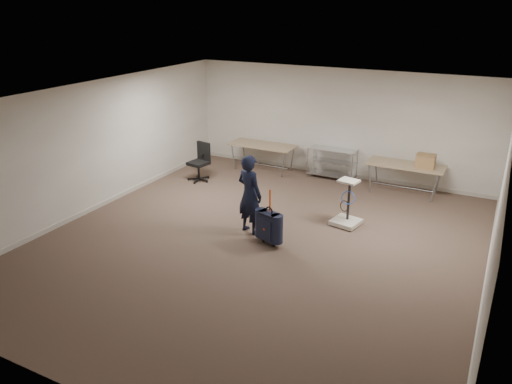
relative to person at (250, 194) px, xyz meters
The scene contains 10 objects.
ground 0.96m from the person, 41.87° to the right, with size 9.00×9.00×0.00m, color #443429.
room_shell 1.34m from the person, 69.37° to the left, with size 8.00×9.00×9.00m.
folding_table_left 3.91m from the person, 112.76° to the left, with size 1.80×0.75×0.73m.
folding_table_right 4.27m from the person, 57.56° to the left, with size 1.80×0.75×0.73m.
wire_shelf 3.89m from the person, 84.23° to the left, with size 1.22×0.47×0.80m.
person is the anchor object (origin of this frame).
suitcase 0.80m from the person, 29.37° to the right, with size 0.46×0.35×1.11m.
office_chair 3.40m from the person, 140.50° to the left, with size 0.59×0.59×0.98m.
equipment_cart 2.10m from the person, 36.46° to the left, with size 0.63×0.63×0.99m.
cardboard_box 4.48m from the person, 52.40° to the left, with size 0.43×0.32×0.32m, color #A0864A.
Camera 1 is at (3.90, -7.70, 4.39)m, focal length 35.00 mm.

